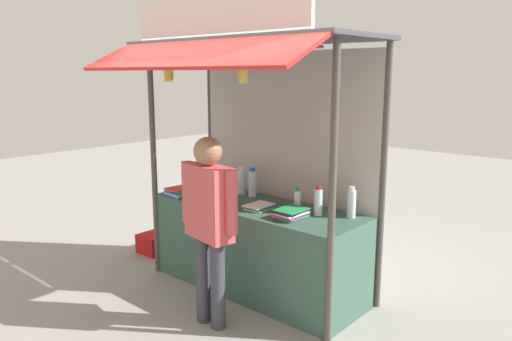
# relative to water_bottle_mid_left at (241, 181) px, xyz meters

# --- Properties ---
(ground_plane) EXTENTS (20.00, 20.00, 0.00)m
(ground_plane) POSITION_rel_water_bottle_mid_left_xyz_m (0.42, -0.24, -1.03)
(ground_plane) COLOR gray
(stall_counter) EXTENTS (2.24, 0.77, 0.88)m
(stall_counter) POSITION_rel_water_bottle_mid_left_xyz_m (0.42, -0.24, -0.58)
(stall_counter) COLOR #385B4C
(stall_counter) RESTS_ON ground
(stall_structure) EXTENTS (2.44, 1.58, 2.83)m
(stall_structure) POSITION_rel_water_bottle_mid_left_xyz_m (0.42, -0.13, 0.69)
(stall_structure) COLOR #4C4742
(stall_structure) RESTS_ON ground
(water_bottle_mid_left) EXTENTS (0.09, 0.09, 0.30)m
(water_bottle_mid_left) POSITION_rel_water_bottle_mid_left_xyz_m (0.00, 0.00, 0.00)
(water_bottle_mid_left) COLOR silver
(water_bottle_mid_left) RESTS_ON stall_counter
(water_bottle_back_right) EXTENTS (0.06, 0.06, 0.23)m
(water_bottle_back_right) POSITION_rel_water_bottle_mid_left_xyz_m (0.86, -0.15, -0.04)
(water_bottle_back_right) COLOR silver
(water_bottle_back_right) RESTS_ON stall_counter
(water_bottle_left) EXTENTS (0.09, 0.09, 0.31)m
(water_bottle_left) POSITION_rel_water_bottle_mid_left_xyz_m (0.15, 0.00, 0.00)
(water_bottle_left) COLOR silver
(water_bottle_left) RESTS_ON stall_counter
(water_bottle_rear_center) EXTENTS (0.08, 0.08, 0.29)m
(water_bottle_rear_center) POSITION_rel_water_bottle_mid_left_xyz_m (1.35, 0.01, -0.01)
(water_bottle_rear_center) COLOR silver
(water_bottle_rear_center) RESTS_ON stall_counter
(water_bottle_front_left) EXTENTS (0.07, 0.07, 0.26)m
(water_bottle_front_left) POSITION_rel_water_bottle_mid_left_xyz_m (-0.40, 0.01, -0.02)
(water_bottle_front_left) COLOR silver
(water_bottle_front_left) RESTS_ON stall_counter
(water_bottle_far_right) EXTENTS (0.08, 0.08, 0.28)m
(water_bottle_far_right) POSITION_rel_water_bottle_mid_left_xyz_m (1.08, -0.13, -0.01)
(water_bottle_far_right) COLOR silver
(water_bottle_far_right) RESTS_ON stall_counter
(magazine_stack_right) EXTENTS (0.28, 0.33, 0.08)m
(magazine_stack_right) POSITION_rel_water_bottle_mid_left_xyz_m (-0.44, -0.47, -0.10)
(magazine_stack_right) COLOR green
(magazine_stack_right) RESTS_ON stall_counter
(magazine_stack_center) EXTENTS (0.26, 0.32, 0.08)m
(magazine_stack_center) POSITION_rel_water_bottle_mid_left_xyz_m (0.94, -0.36, -0.10)
(magazine_stack_center) COLOR green
(magazine_stack_center) RESTS_ON stall_counter
(magazine_stack_front_right) EXTENTS (0.26, 0.28, 0.07)m
(magazine_stack_front_right) POSITION_rel_water_bottle_mid_left_xyz_m (0.09, -0.48, -0.11)
(magazine_stack_front_right) COLOR yellow
(magazine_stack_front_right) RESTS_ON stall_counter
(magazine_stack_far_left) EXTENTS (0.23, 0.30, 0.04)m
(magazine_stack_far_left) POSITION_rel_water_bottle_mid_left_xyz_m (0.53, -0.31, -0.12)
(magazine_stack_far_left) COLOR white
(magazine_stack_far_left) RESTS_ON stall_counter
(banana_bunch_inner_right) EXTENTS (0.11, 0.11, 0.26)m
(banana_bunch_inner_right) POSITION_rel_water_bottle_mid_left_xyz_m (0.69, -0.72, 1.14)
(banana_bunch_inner_right) COLOR #332D23
(banana_bunch_inner_left) EXTENTS (0.11, 0.12, 0.26)m
(banana_bunch_inner_left) POSITION_rel_water_bottle_mid_left_xyz_m (-0.28, -0.72, 1.14)
(banana_bunch_inner_left) COLOR #332D23
(vendor_person) EXTENTS (0.63, 0.28, 1.66)m
(vendor_person) POSITION_rel_water_bottle_mid_left_xyz_m (0.60, -1.05, -0.03)
(vendor_person) COLOR #383842
(vendor_person) RESTS_ON ground
(plastic_crate) EXTENTS (0.34, 0.34, 0.23)m
(plastic_crate) POSITION_rel_water_bottle_mid_left_xyz_m (-1.21, -0.29, -0.91)
(plastic_crate) COLOR red
(plastic_crate) RESTS_ON ground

